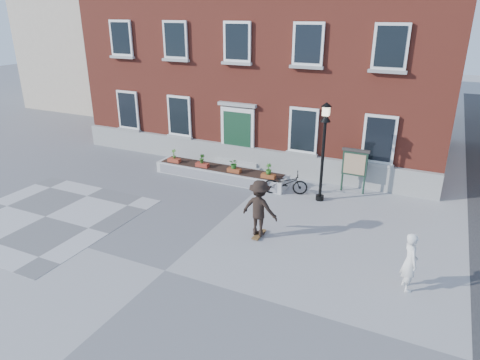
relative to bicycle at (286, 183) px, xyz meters
The scene contains 10 objects.
ground 6.96m from the bicycle, 99.99° to the right, with size 100.00×100.00×0.00m, color gray.
checker_patch 9.29m from the bicycle, 140.96° to the right, with size 6.00×6.00×0.01m, color #5F5F62.
distant_building 24.05m from the bicycle, 145.58° to the left, with size 10.00×12.00×13.00m, color #C0B29A.
bicycle is the anchor object (origin of this frame).
bystander 7.02m from the bicycle, 42.11° to the right, with size 0.61×0.40×1.67m, color silver.
brick_building 9.75m from the bicycle, 114.19° to the left, with size 18.40×10.85×12.60m.
planter_assembly 3.21m from the bicycle, behind, with size 6.20×1.12×1.15m.
lamp_post 2.53m from the bicycle, ahead, with size 0.40×0.40×3.93m.
notice_board 2.92m from the bicycle, 29.35° to the left, with size 1.10×0.16×1.87m.
skateboarder 3.82m from the bicycle, 83.26° to the right, with size 1.28×0.79×2.00m.
Camera 1 is at (6.57, -8.60, 7.02)m, focal length 32.00 mm.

